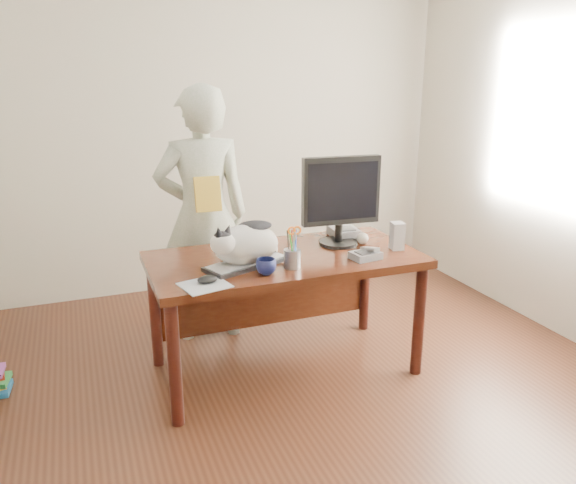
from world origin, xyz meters
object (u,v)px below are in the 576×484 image
Objects in this scene: coffee_mug at (266,267)px; pen_cup at (292,256)px; desk at (280,275)px; speaker at (397,236)px; phone at (366,255)px; calculator at (344,232)px; cat at (244,243)px; book_stack at (248,238)px; person at (203,216)px; baseball at (363,238)px; monitor at (341,196)px; keyboard at (247,264)px; mouse at (207,279)px.

pen_cup is at bearing 15.23° from coffee_mug.
desk is 0.76m from speaker.
pen_cup is 0.46m from phone.
coffee_mug is 0.86m from calculator.
cat is at bearing 115.35° from coffee_mug.
person reaches higher than book_stack.
baseball reaches higher than desk.
cat is 0.72m from monitor.
monitor is 0.65m from book_stack.
pen_cup reaches higher than book_stack.
keyboard is 0.96m from speaker.
keyboard is at bearing -151.84° from calculator.
calculator is (1.04, 0.52, 0.01)m from mouse.
person is at bearing 158.13° from calculator.
desk is at bearing -176.26° from monitor.
keyboard is 0.70m from phone.
phone reaches higher than keyboard.
mouse is 0.70× the size of speaker.
person is at bearing 74.11° from keyboard.
speaker is at bearing -16.06° from desk.
pen_cup reaches higher than phone.
book_stack reaches higher than phone.
desk is 0.34m from book_stack.
coffee_mug is at bearing -8.17° from mouse.
calculator is at bearing 129.19° from speaker.
monitor is 0.42m from phone.
phone is (0.46, -0.01, -0.04)m from pen_cup.
calculator reaches higher than keyboard.
pen_cup is at bearing -4.61° from mouse.
monitor is (0.68, 0.18, 0.18)m from cat.
coffee_mug is (-0.60, -0.33, -0.27)m from monitor.
baseball is at bearing -6.44° from monitor.
monitor is 0.32× the size of person.
speaker is (0.29, -0.20, -0.23)m from monitor.
person reaches higher than monitor.
coffee_mug is 0.60× the size of phone.
monitor is 3.08× the size of phone.
cat reaches higher than desk.
baseball is (0.83, 0.15, -0.10)m from cat.
desk is at bearing 58.46° from coffee_mug.
keyboard is 0.82m from baseball.
coffee_mug is (-0.17, -0.05, -0.02)m from pen_cup.
pen_cup is 1.03× the size of calculator.
phone is at bearing -1.21° from pen_cup.
cat is 3.92× the size of mouse.
desk is at bearing 176.90° from baseball.
mouse is 1.13m from baseball.
phone is 1.08× the size of speaker.
person reaches higher than mouse.
book_stack reaches higher than baseball.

